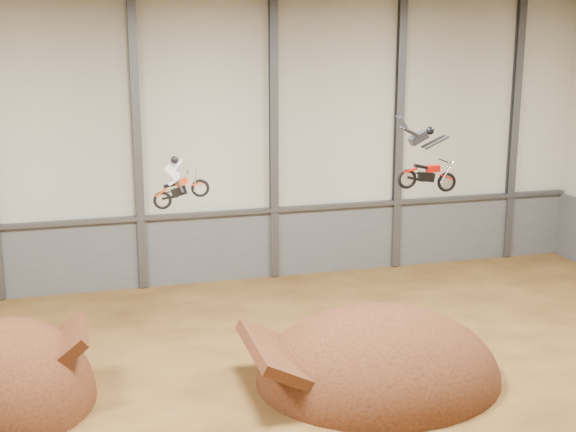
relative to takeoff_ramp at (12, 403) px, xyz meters
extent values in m
plane|color=#4E3214|center=(8.91, -3.62, 0.00)|extent=(40.00, 40.00, 0.00)
cube|color=beige|center=(8.91, 11.38, 7.00)|extent=(40.00, 0.10, 14.00)
cube|color=#585B60|center=(8.91, 11.28, 1.75)|extent=(39.80, 0.18, 3.50)
cube|color=#47494F|center=(8.91, 11.13, 3.55)|extent=(39.80, 0.35, 0.20)
cube|color=#47494F|center=(5.57, 11.18, 7.00)|extent=(0.40, 0.36, 13.90)
cube|color=#47494F|center=(12.24, 11.18, 7.00)|extent=(0.40, 0.36, 13.90)
cube|color=#47494F|center=(18.91, 11.18, 7.00)|extent=(0.40, 0.36, 13.90)
cube|color=#47494F|center=(25.57, 11.18, 7.00)|extent=(0.40, 0.36, 13.90)
ellipsoid|color=#37190D|center=(0.00, 0.00, 0.00)|extent=(5.79, 6.68, 5.79)
ellipsoid|color=#37190D|center=(12.94, -1.59, 0.00)|extent=(9.09, 8.04, 5.24)
camera|label=1|loc=(2.55, -26.99, 12.89)|focal=50.00mm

